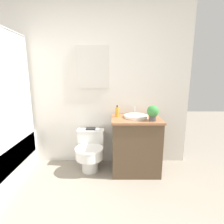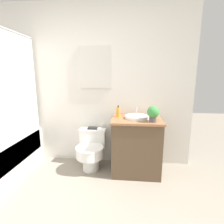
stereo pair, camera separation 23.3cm
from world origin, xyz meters
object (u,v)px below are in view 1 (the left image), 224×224
toilet (90,151)px  book_on_tank (90,129)px  soap_bottle (117,112)px  potted_plant (152,112)px  sink (135,116)px

toilet → book_on_tank: size_ratio=4.10×
soap_bottle → potted_plant: bearing=-26.9°
toilet → sink: 0.86m
sink → book_on_tank: size_ratio=2.59×
sink → potted_plant: size_ratio=1.77×
potted_plant → toilet: bearing=168.9°
potted_plant → book_on_tank: potted_plant is taller
sink → soap_bottle: size_ratio=2.23×
sink → book_on_tank: bearing=168.0°
sink → soap_bottle: 0.29m
toilet → potted_plant: potted_plant is taller
toilet → soap_bottle: (0.41, 0.07, 0.59)m
sink → potted_plant: (0.20, -0.17, 0.10)m
toilet → soap_bottle: bearing=9.4°
toilet → book_on_tank: book_on_tank is taller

